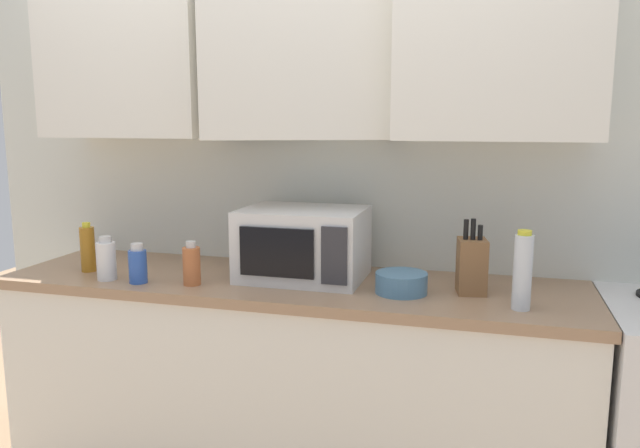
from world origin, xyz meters
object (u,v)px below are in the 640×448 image
object	(u,v)px
bottle_amber_vinegar	(88,249)
bottle_spice_jar	(192,265)
bowl_ceramic_small	(401,283)
microwave	(303,244)
bottle_white_jar	(106,260)
knife_block	(472,265)
bottle_blue_cleaner	(138,265)
bottle_clear_tall	(523,271)

from	to	relation	value
bottle_amber_vinegar	bottle_spice_jar	distance (m)	0.52
bottle_amber_vinegar	bowl_ceramic_small	world-z (taller)	bottle_amber_vinegar
microwave	bottle_spice_jar	size ratio (longest dim) A/B	2.83
bottle_white_jar	microwave	bearing A→B (deg)	17.36
knife_block	bottle_amber_vinegar	bearing A→B (deg)	-176.48
bottle_white_jar	bowl_ceramic_small	bearing A→B (deg)	6.18
microwave	bottle_white_jar	size ratio (longest dim) A/B	2.76
bottle_blue_cleaner	bottle_white_jar	xyz separation A→B (m)	(-0.14, 0.01, 0.01)
microwave	bowl_ceramic_small	bearing A→B (deg)	-14.77
bottle_spice_jar	bottle_blue_cleaner	size ratio (longest dim) A/B	1.09
knife_block	bottle_amber_vinegar	size ratio (longest dim) A/B	1.34
bottle_spice_jar	bottle_white_jar	distance (m)	0.36
knife_block	bottle_clear_tall	distance (m)	0.23
bottle_amber_vinegar	bowl_ceramic_small	xyz separation A→B (m)	(1.30, 0.03, -0.06)
bottle_spice_jar	bottle_white_jar	world-z (taller)	bottle_white_jar
bottle_clear_tall	bottle_amber_vinegar	xyz separation A→B (m)	(-1.72, 0.06, -0.03)
bottle_clear_tall	bottle_spice_jar	distance (m)	1.20
knife_block	bottle_clear_tall	size ratio (longest dim) A/B	1.03
bowl_ceramic_small	bottle_blue_cleaner	bearing A→B (deg)	-172.49
microwave	bottle_blue_cleaner	size ratio (longest dim) A/B	3.08
bottle_clear_tall	bottle_white_jar	bearing A→B (deg)	-178.67
microwave	bottle_white_jar	xyz separation A→B (m)	(-0.74, -0.23, -0.06)
bottle_amber_vinegar	bottle_clear_tall	bearing A→B (deg)	-2.09
knife_block	bottle_clear_tall	bearing A→B (deg)	-43.27
bottle_white_jar	bowl_ceramic_small	world-z (taller)	bottle_white_jar
microwave	knife_block	bearing A→B (deg)	-3.29
knife_block	bottle_blue_cleaner	distance (m)	1.27
bowl_ceramic_small	knife_block	bearing A→B (deg)	15.94
knife_block	bottle_blue_cleaner	xyz separation A→B (m)	(-1.25, -0.20, -0.03)
microwave	bottle_amber_vinegar	size ratio (longest dim) A/B	2.33
knife_block	bottle_white_jar	size ratio (longest dim) A/B	1.59
bottle_clear_tall	bottle_spice_jar	world-z (taller)	bottle_clear_tall
bowl_ceramic_small	bottle_amber_vinegar	bearing A→B (deg)	-178.88
bottle_spice_jar	bottle_white_jar	bearing A→B (deg)	-176.33
bowl_ceramic_small	bottle_clear_tall	bearing A→B (deg)	-12.07
knife_block	bowl_ceramic_small	xyz separation A→B (m)	(-0.24, -0.07, -0.07)
microwave	bottle_blue_cleaner	world-z (taller)	microwave
bottle_white_jar	bottle_clear_tall	bearing A→B (deg)	1.33
knife_block	bowl_ceramic_small	size ratio (longest dim) A/B	1.46
bottle_clear_tall	bowl_ceramic_small	bearing A→B (deg)	167.93
bottle_clear_tall	bottle_amber_vinegar	world-z (taller)	bottle_clear_tall
bottle_blue_cleaner	bowl_ceramic_small	bearing A→B (deg)	7.51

